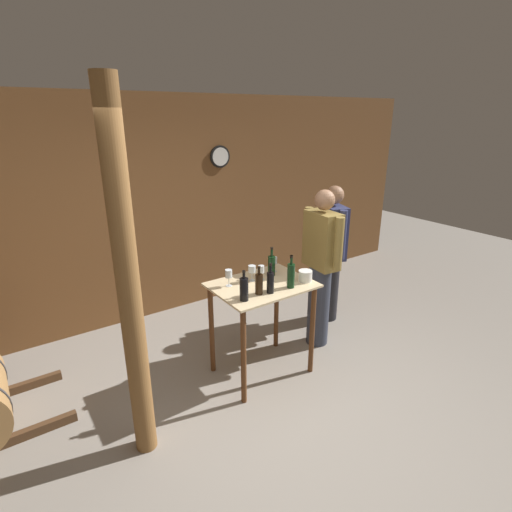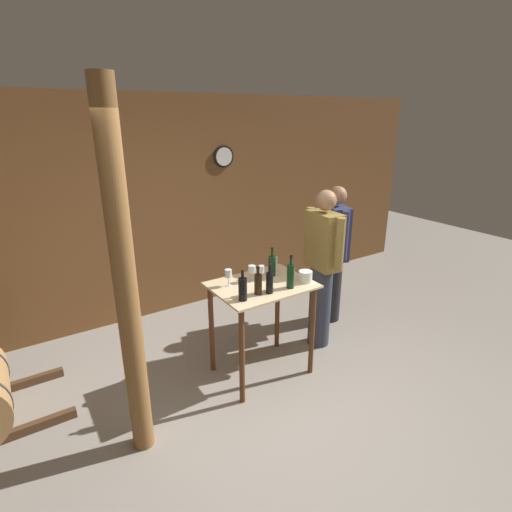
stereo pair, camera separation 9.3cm
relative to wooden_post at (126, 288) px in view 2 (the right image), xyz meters
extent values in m
plane|color=gray|center=(1.13, -0.44, -1.35)|extent=(14.00, 14.00, 0.00)
cube|color=brown|center=(1.13, 2.10, 0.00)|extent=(8.40, 0.05, 2.70)
cylinder|color=black|center=(1.92, 2.06, 0.59)|extent=(0.28, 0.03, 0.28)
cylinder|color=white|center=(1.92, 2.05, 0.59)|extent=(0.23, 0.01, 0.23)
cube|color=beige|center=(1.31, 0.28, -0.40)|extent=(0.92, 0.69, 0.02)
cylinder|color=#593319|center=(0.91, -0.01, -0.88)|extent=(0.05, 0.05, 0.94)
cylinder|color=#593319|center=(1.71, -0.01, -0.88)|extent=(0.05, 0.05, 0.94)
cylinder|color=#593319|center=(0.91, 0.56, -0.88)|extent=(0.05, 0.05, 0.94)
cylinder|color=#593319|center=(1.71, 0.56, -0.88)|extent=(0.05, 0.05, 0.94)
cylinder|color=brown|center=(0.00, 0.00, 0.00)|extent=(0.16, 0.16, 2.70)
cylinder|color=black|center=(0.98, 0.09, -0.29)|extent=(0.08, 0.08, 0.20)
cylinder|color=black|center=(0.98, 0.09, -0.15)|extent=(0.02, 0.02, 0.07)
cylinder|color=black|center=(0.98, 0.09, -0.13)|extent=(0.03, 0.03, 0.02)
cylinder|color=black|center=(1.16, 0.12, -0.30)|extent=(0.07, 0.07, 0.19)
cylinder|color=black|center=(1.16, 0.12, -0.17)|extent=(0.02, 0.02, 0.08)
cylinder|color=black|center=(1.16, 0.12, -0.14)|extent=(0.03, 0.03, 0.02)
cylinder|color=black|center=(1.26, 0.08, -0.29)|extent=(0.07, 0.07, 0.19)
cylinder|color=black|center=(1.26, 0.08, -0.15)|extent=(0.02, 0.02, 0.09)
cylinder|color=black|center=(1.26, 0.08, -0.12)|extent=(0.03, 0.03, 0.02)
cylinder|color=black|center=(1.48, 0.07, -0.28)|extent=(0.07, 0.07, 0.23)
cylinder|color=black|center=(1.48, 0.07, -0.12)|extent=(0.02, 0.02, 0.09)
cylinder|color=black|center=(1.48, 0.07, -0.09)|extent=(0.03, 0.03, 0.02)
cylinder|color=black|center=(1.51, 0.40, -0.29)|extent=(0.07, 0.07, 0.20)
cylinder|color=black|center=(1.51, 0.40, -0.15)|extent=(0.02, 0.02, 0.09)
cylinder|color=black|center=(1.51, 0.40, -0.11)|extent=(0.03, 0.03, 0.02)
cylinder|color=silver|center=(1.03, 0.42, -0.39)|extent=(0.06, 0.06, 0.00)
cylinder|color=silver|center=(1.03, 0.42, -0.35)|extent=(0.01, 0.01, 0.08)
cylinder|color=silver|center=(1.03, 0.42, -0.27)|extent=(0.06, 0.06, 0.07)
cylinder|color=silver|center=(1.27, 0.39, -0.39)|extent=(0.06, 0.06, 0.00)
cylinder|color=silver|center=(1.27, 0.39, -0.34)|extent=(0.01, 0.01, 0.09)
cylinder|color=silver|center=(1.27, 0.39, -0.27)|extent=(0.07, 0.07, 0.07)
cylinder|color=silver|center=(1.37, 0.37, -0.39)|extent=(0.06, 0.06, 0.00)
cylinder|color=silver|center=(1.37, 0.37, -0.35)|extent=(0.01, 0.01, 0.07)
cylinder|color=silver|center=(1.37, 0.37, -0.28)|extent=(0.06, 0.06, 0.07)
cylinder|color=silver|center=(1.59, 0.46, -0.39)|extent=(0.06, 0.06, 0.00)
cylinder|color=silver|center=(1.59, 0.46, -0.34)|extent=(0.01, 0.01, 0.09)
cylinder|color=silver|center=(1.59, 0.46, -0.27)|extent=(0.06, 0.06, 0.07)
cylinder|color=white|center=(1.69, 0.10, -0.34)|extent=(0.13, 0.13, 0.11)
cylinder|color=#333847|center=(2.14, 0.36, -0.89)|extent=(0.24, 0.24, 0.92)
cube|color=olive|center=(2.14, 0.36, -0.13)|extent=(0.25, 0.42, 0.60)
sphere|color=#9E7051|center=(2.14, 0.36, 0.29)|extent=(0.21, 0.21, 0.21)
cylinder|color=olive|center=(2.16, 0.61, -0.10)|extent=(0.09, 0.09, 0.54)
cylinder|color=olive|center=(2.12, 0.11, -0.10)|extent=(0.09, 0.09, 0.54)
cylinder|color=#232328|center=(2.65, 0.71, -0.94)|extent=(0.24, 0.24, 0.83)
cube|color=navy|center=(2.65, 0.71, -0.21)|extent=(0.34, 0.45, 0.63)
sphere|color=#9E7051|center=(2.65, 0.71, 0.23)|extent=(0.21, 0.21, 0.21)
cylinder|color=navy|center=(2.73, 0.95, -0.17)|extent=(0.09, 0.09, 0.57)
cylinder|color=navy|center=(2.56, 0.48, -0.17)|extent=(0.09, 0.09, 0.57)
camera|label=1|loc=(-0.69, -2.51, 1.12)|focal=28.00mm
camera|label=2|loc=(-0.62, -2.56, 1.12)|focal=28.00mm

